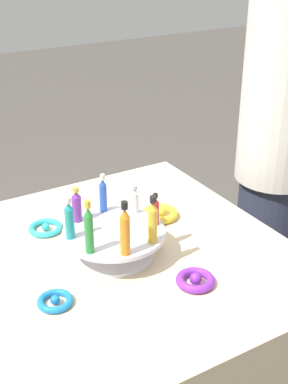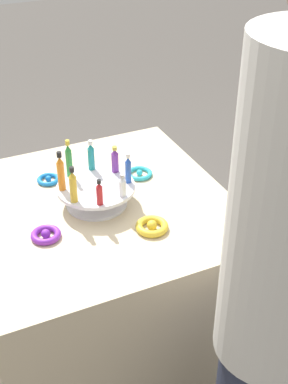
{
  "view_description": "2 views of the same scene",
  "coord_description": "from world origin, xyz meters",
  "px_view_note": "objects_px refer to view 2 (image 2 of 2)",
  "views": [
    {
      "loc": [
        0.55,
        1.09,
        1.55
      ],
      "look_at": [
        -0.11,
        -0.03,
        0.89
      ],
      "focal_mm": 50.0,
      "sensor_mm": 36.0,
      "label": 1
    },
    {
      "loc": [
        -1.49,
        0.5,
        1.81
      ],
      "look_at": [
        -0.26,
        -0.07,
        0.93
      ],
      "focal_mm": 50.0,
      "sensor_mm": 36.0,
      "label": 2
    }
  ],
  "objects_px": {
    "display_stand": "(96,193)",
    "ribbon_bow_blue": "(48,179)",
    "ribbon_bow_teal": "(139,173)",
    "bottle_gold": "(73,186)",
    "person_figure": "(276,303)",
    "bottle_teal": "(91,156)",
    "ribbon_bow_gold": "(152,226)",
    "bottle_green": "(69,160)",
    "bottle_purple": "(115,160)",
    "ribbon_bow_purple": "(46,235)",
    "bottle_orange": "(61,173)",
    "bottle_red": "(100,193)",
    "bottle_clear": "(123,186)",
    "bottle_blue": "(128,169)"
  },
  "relations": [
    {
      "from": "bottle_teal",
      "to": "ribbon_bow_teal",
      "type": "distance_m",
      "value": 0.23
    },
    {
      "from": "bottle_purple",
      "to": "person_figure",
      "type": "bearing_deg",
      "value": -173.5
    },
    {
      "from": "bottle_clear",
      "to": "bottle_green",
      "type": "bearing_deg",
      "value": 31.57
    },
    {
      "from": "bottle_clear",
      "to": "ribbon_bow_purple",
      "type": "height_order",
      "value": "bottle_clear"
    },
    {
      "from": "bottle_blue",
      "to": "bottle_purple",
      "type": "height_order",
      "value": "bottle_blue"
    },
    {
      "from": "ribbon_bow_gold",
      "to": "person_figure",
      "type": "xyz_separation_m",
      "value": [
        -0.54,
        -0.08,
        0.11
      ]
    },
    {
      "from": "display_stand",
      "to": "bottle_clear",
      "type": "relative_size",
      "value": 3.27
    },
    {
      "from": "bottle_teal",
      "to": "bottle_purple",
      "type": "relative_size",
      "value": 1.15
    },
    {
      "from": "ribbon_bow_gold",
      "to": "person_figure",
      "type": "bearing_deg",
      "value": -171.75
    },
    {
      "from": "bottle_green",
      "to": "bottle_gold",
      "type": "height_order",
      "value": "bottle_green"
    },
    {
      "from": "ribbon_bow_teal",
      "to": "person_figure",
      "type": "xyz_separation_m",
      "value": [
        -0.87,
        0.03,
        0.11
      ]
    },
    {
      "from": "display_stand",
      "to": "bottle_red",
      "type": "xyz_separation_m",
      "value": [
        -0.11,
        0.03,
        0.07
      ]
    },
    {
      "from": "bottle_green",
      "to": "bottle_orange",
      "type": "height_order",
      "value": "bottle_orange"
    },
    {
      "from": "bottle_teal",
      "to": "bottle_green",
      "type": "relative_size",
      "value": 0.82
    },
    {
      "from": "bottle_teal",
      "to": "bottle_gold",
      "type": "xyz_separation_m",
      "value": [
        -0.17,
        0.12,
        0.01
      ]
    },
    {
      "from": "ribbon_bow_teal",
      "to": "ribbon_bow_purple",
      "type": "xyz_separation_m",
      "value": [
        -0.23,
        0.44,
        0.0
      ]
    },
    {
      "from": "ribbon_bow_teal",
      "to": "bottle_teal",
      "type": "bearing_deg",
      "value": 90.26
    },
    {
      "from": "bottle_purple",
      "to": "person_figure",
      "type": "relative_size",
      "value": 0.06
    },
    {
      "from": "ribbon_bow_blue",
      "to": "person_figure",
      "type": "relative_size",
      "value": 0.05
    },
    {
      "from": "bottle_gold",
      "to": "bottle_red",
      "type": "relative_size",
      "value": 1.4
    },
    {
      "from": "bottle_teal",
      "to": "ribbon_bow_blue",
      "type": "bearing_deg",
      "value": 52.87
    },
    {
      "from": "bottle_green",
      "to": "person_figure",
      "type": "bearing_deg",
      "value": -163.66
    },
    {
      "from": "ribbon_bow_gold",
      "to": "bottle_purple",
      "type": "bearing_deg",
      "value": 3.04
    },
    {
      "from": "bottle_green",
      "to": "ribbon_bow_teal",
      "type": "xyz_separation_m",
      "value": [
        0.01,
        -0.28,
        -0.13
      ]
    },
    {
      "from": "bottle_orange",
      "to": "bottle_red",
      "type": "bearing_deg",
      "value": -148.43
    },
    {
      "from": "display_stand",
      "to": "bottle_clear",
      "type": "bearing_deg",
      "value": -148.43
    },
    {
      "from": "ribbon_bow_purple",
      "to": "ribbon_bow_gold",
      "type": "xyz_separation_m",
      "value": [
        -0.1,
        -0.33,
        0.0
      ]
    },
    {
      "from": "bottle_green",
      "to": "bottle_red",
      "type": "height_order",
      "value": "bottle_green"
    },
    {
      "from": "bottle_purple",
      "to": "ribbon_bow_gold",
      "type": "relative_size",
      "value": 0.93
    },
    {
      "from": "bottle_gold",
      "to": "ribbon_bow_purple",
      "type": "height_order",
      "value": "bottle_gold"
    },
    {
      "from": "ribbon_bow_purple",
      "to": "ribbon_bow_gold",
      "type": "distance_m",
      "value": 0.35
    },
    {
      "from": "bottle_teal",
      "to": "display_stand",
      "type": "bearing_deg",
      "value": 166.57
    },
    {
      "from": "bottle_purple",
      "to": "ribbon_bow_teal",
      "type": "relative_size",
      "value": 1.03
    },
    {
      "from": "ribbon_bow_teal",
      "to": "ribbon_bow_purple",
      "type": "bearing_deg",
      "value": 117.4
    },
    {
      "from": "bottle_gold",
      "to": "person_figure",
      "type": "relative_size",
      "value": 0.08
    },
    {
      "from": "display_stand",
      "to": "ribbon_bow_teal",
      "type": "bearing_deg",
      "value": -62.6
    },
    {
      "from": "bottle_gold",
      "to": "bottle_green",
      "type": "bearing_deg",
      "value": -13.43
    },
    {
      "from": "ribbon_bow_blue",
      "to": "person_figure",
      "type": "bearing_deg",
      "value": -162.72
    },
    {
      "from": "ribbon_bow_teal",
      "to": "ribbon_bow_blue",
      "type": "distance_m",
      "value": 0.35
    },
    {
      "from": "display_stand",
      "to": "bottle_blue",
      "type": "xyz_separation_m",
      "value": [
        -0.03,
        -0.11,
        0.08
      ]
    },
    {
      "from": "bottle_red",
      "to": "person_figure",
      "type": "distance_m",
      "value": 0.68
    },
    {
      "from": "bottle_teal",
      "to": "ribbon_bow_gold",
      "type": "distance_m",
      "value": 0.36
    },
    {
      "from": "bottle_orange",
      "to": "ribbon_bow_teal",
      "type": "relative_size",
      "value": 1.47
    },
    {
      "from": "bottle_orange",
      "to": "person_figure",
      "type": "height_order",
      "value": "person_figure"
    },
    {
      "from": "display_stand",
      "to": "ribbon_bow_blue",
      "type": "xyz_separation_m",
      "value": [
        0.22,
        0.11,
        -0.04
      ]
    },
    {
      "from": "bottle_green",
      "to": "person_figure",
      "type": "height_order",
      "value": "person_figure"
    },
    {
      "from": "bottle_orange",
      "to": "bottle_red",
      "type": "xyz_separation_m",
      "value": [
        -0.14,
        -0.09,
        -0.02
      ]
    },
    {
      "from": "bottle_teal",
      "to": "ribbon_bow_purple",
      "type": "height_order",
      "value": "bottle_teal"
    },
    {
      "from": "bottle_green",
      "to": "bottle_gold",
      "type": "xyz_separation_m",
      "value": [
        -0.16,
        0.04,
        -0.01
      ]
    },
    {
      "from": "display_stand",
      "to": "bottle_red",
      "type": "relative_size",
      "value": 2.95
    }
  ]
}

